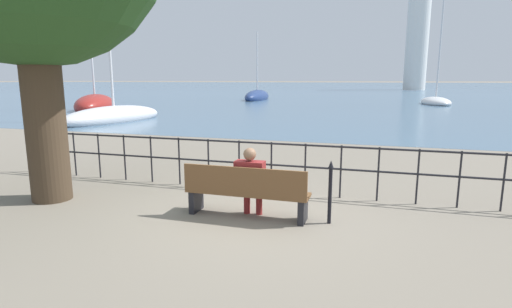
% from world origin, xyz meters
% --- Properties ---
extents(ground_plane, '(1000.00, 1000.00, 0.00)m').
position_xyz_m(ground_plane, '(0.00, 0.00, 0.00)').
color(ground_plane, gray).
extents(harbor_water, '(600.00, 300.00, 0.01)m').
position_xyz_m(harbor_water, '(0.00, 158.39, 0.00)').
color(harbor_water, slate).
rests_on(harbor_water, ground_plane).
extents(park_bench, '(2.11, 0.45, 0.90)m').
position_xyz_m(park_bench, '(0.00, -0.07, 0.44)').
color(park_bench, brown).
rests_on(park_bench, ground_plane).
extents(seated_person_left, '(0.49, 0.35, 1.19)m').
position_xyz_m(seated_person_left, '(0.05, 0.01, 0.66)').
color(seated_person_left, maroon).
rests_on(seated_person_left, ground_plane).
extents(promenade_railing, '(12.68, 0.04, 1.05)m').
position_xyz_m(promenade_railing, '(-0.00, 1.57, 0.69)').
color(promenade_railing, black).
rests_on(promenade_railing, ground_plane).
extents(closed_umbrella, '(0.09, 0.09, 1.05)m').
position_xyz_m(closed_umbrella, '(1.38, 0.07, 0.58)').
color(closed_umbrella, black).
rests_on(closed_umbrella, ground_plane).
extents(sailboat_0, '(2.53, 8.23, 8.02)m').
position_xyz_m(sailboat_0, '(-11.37, 37.94, 0.34)').
color(sailboat_0, navy).
rests_on(sailboat_0, ground_plane).
extents(sailboat_1, '(3.01, 7.14, 9.38)m').
position_xyz_m(sailboat_1, '(-11.98, 12.64, 0.29)').
color(sailboat_1, silver).
rests_on(sailboat_1, ground_plane).
extents(sailboat_2, '(4.92, 6.69, 11.85)m').
position_xyz_m(sailboat_2, '(-18.56, 19.30, 0.39)').
color(sailboat_2, maroon).
rests_on(sailboat_2, ground_plane).
extents(sailboat_3, '(3.09, 5.72, 10.12)m').
position_xyz_m(sailboat_3, '(7.06, 34.43, 0.27)').
color(sailboat_3, white).
rests_on(sailboat_3, ground_plane).
extents(harbor_lighthouse, '(4.63, 4.63, 24.15)m').
position_xyz_m(harbor_lighthouse, '(9.14, 89.17, 11.23)').
color(harbor_lighthouse, white).
rests_on(harbor_lighthouse, ground_plane).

